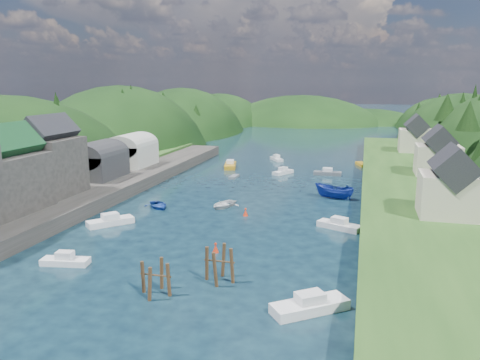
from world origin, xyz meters
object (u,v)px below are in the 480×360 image
(piling_cluster_near, at_px, (156,281))
(piling_cluster_far, at_px, (219,267))
(channel_buoy_far, at_px, (246,212))
(channel_buoy_near, at_px, (216,248))

(piling_cluster_near, height_order, piling_cluster_far, piling_cluster_far)
(piling_cluster_far, height_order, channel_buoy_far, piling_cluster_far)
(piling_cluster_far, bearing_deg, channel_buoy_far, 97.87)
(piling_cluster_near, relative_size, channel_buoy_near, 3.18)
(piling_cluster_far, height_order, channel_buoy_near, piling_cluster_far)
(piling_cluster_near, bearing_deg, channel_buoy_far, 86.50)
(piling_cluster_near, relative_size, channel_buoy_far, 3.18)
(piling_cluster_near, height_order, channel_buoy_near, piling_cluster_near)
(piling_cluster_far, distance_m, channel_buoy_far, 21.37)
(channel_buoy_far, bearing_deg, piling_cluster_far, -82.13)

